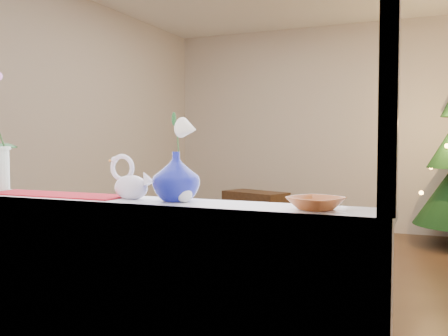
# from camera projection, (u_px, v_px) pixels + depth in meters

# --- Properties ---
(ground) EXTENTS (5.00, 5.00, 0.00)m
(ground) POSITION_uv_depth(u_px,v_px,m) (281.00, 275.00, 4.37)
(ground) COLOR #382217
(ground) RESTS_ON ground
(wall_back) EXTENTS (4.50, 0.10, 2.70)m
(wall_back) POSITION_uv_depth(u_px,v_px,m) (336.00, 128.00, 6.60)
(wall_back) COLOR beige
(wall_back) RESTS_ON ground
(wall_front) EXTENTS (4.50, 0.10, 2.70)m
(wall_front) POSITION_uv_depth(u_px,v_px,m) (106.00, 96.00, 2.00)
(wall_front) COLOR beige
(wall_front) RESTS_ON ground
(wall_left) EXTENTS (0.10, 5.00, 2.70)m
(wall_left) POSITION_uv_depth(u_px,v_px,m) (73.00, 124.00, 5.18)
(wall_left) COLOR beige
(wall_left) RESTS_ON ground
(window_apron) EXTENTS (2.20, 0.08, 0.88)m
(window_apron) POSITION_uv_depth(u_px,v_px,m) (115.00, 315.00, 2.08)
(window_apron) COLOR white
(window_apron) RESTS_ON ground
(windowsill) EXTENTS (2.20, 0.26, 0.04)m
(windowsill) POSITION_uv_depth(u_px,v_px,m) (126.00, 204.00, 2.14)
(windowsill) COLOR white
(windowsill) RESTS_ON window_apron
(window_frame) EXTENTS (2.22, 0.06, 1.60)m
(window_frame) POSITION_uv_depth(u_px,v_px,m) (110.00, 9.00, 2.01)
(window_frame) COLOR white
(window_frame) RESTS_ON windowsill
(runner) EXTENTS (0.70, 0.20, 0.01)m
(runner) POSITION_uv_depth(u_px,v_px,m) (56.00, 195.00, 2.29)
(runner) COLOR maroon
(runner) RESTS_ON windowsill
(swan) EXTENTS (0.23, 0.17, 0.18)m
(swan) POSITION_uv_depth(u_px,v_px,m) (131.00, 178.00, 2.14)
(swan) COLOR silver
(swan) RESTS_ON windowsill
(blue_vase) EXTENTS (0.24, 0.24, 0.24)m
(blue_vase) POSITION_uv_depth(u_px,v_px,m) (176.00, 173.00, 2.06)
(blue_vase) COLOR navy
(blue_vase) RESTS_ON windowsill
(lily) EXTENTS (0.13, 0.07, 0.18)m
(lily) POSITION_uv_depth(u_px,v_px,m) (176.00, 123.00, 2.04)
(lily) COLOR silver
(lily) RESTS_ON blue_vase
(paperweight) EXTENTS (0.08, 0.08, 0.07)m
(paperweight) POSITION_uv_depth(u_px,v_px,m) (184.00, 195.00, 2.01)
(paperweight) COLOR silver
(paperweight) RESTS_ON windowsill
(amber_dish) EXTENTS (0.21, 0.21, 0.04)m
(amber_dish) POSITION_uv_depth(u_px,v_px,m) (316.00, 204.00, 1.80)
(amber_dish) COLOR #AC5626
(amber_dish) RESTS_ON windowsill
(side_table) EXTENTS (0.85, 0.62, 0.57)m
(side_table) POSITION_uv_depth(u_px,v_px,m) (255.00, 215.00, 5.98)
(side_table) COLOR black
(side_table) RESTS_ON ground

